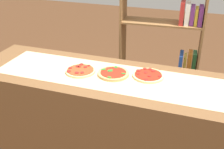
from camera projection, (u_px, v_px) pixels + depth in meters
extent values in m
cube|color=brown|center=(112.00, 124.00, 2.41)|extent=(2.33, 0.69, 0.92)
cube|color=tan|center=(112.00, 77.00, 2.20)|extent=(1.89, 0.47, 0.00)
cylinder|color=#E5C17F|center=(80.00, 71.00, 2.26)|extent=(0.24, 0.24, 0.02)
cylinder|color=red|center=(80.00, 70.00, 2.26)|extent=(0.22, 0.22, 0.00)
cylinder|color=maroon|center=(85.00, 67.00, 2.30)|extent=(0.03, 0.03, 0.00)
cylinder|color=maroon|center=(78.00, 66.00, 2.31)|extent=(0.03, 0.03, 0.00)
cylinder|color=maroon|center=(89.00, 65.00, 2.32)|extent=(0.03, 0.03, 0.00)
cylinder|color=maroon|center=(79.00, 67.00, 2.30)|extent=(0.03, 0.03, 0.00)
cylinder|color=maroon|center=(70.00, 68.00, 2.28)|extent=(0.03, 0.03, 0.00)
cylinder|color=maroon|center=(81.00, 64.00, 2.35)|extent=(0.04, 0.04, 0.00)
cylinder|color=maroon|center=(69.00, 71.00, 2.23)|extent=(0.03, 0.03, 0.00)
cylinder|color=maroon|center=(77.00, 73.00, 2.20)|extent=(0.03, 0.03, 0.00)
cylinder|color=maroon|center=(82.00, 73.00, 2.21)|extent=(0.03, 0.03, 0.00)
cylinder|color=tan|center=(113.00, 74.00, 2.22)|extent=(0.25, 0.25, 0.02)
cylinder|color=#AD2314|center=(113.00, 72.00, 2.21)|extent=(0.21, 0.21, 0.00)
ellipsoid|color=#286B23|center=(110.00, 77.00, 2.13)|extent=(0.04, 0.03, 0.00)
ellipsoid|color=#286B23|center=(111.00, 70.00, 2.24)|extent=(0.04, 0.04, 0.00)
ellipsoid|color=#286B23|center=(116.00, 67.00, 2.29)|extent=(0.05, 0.05, 0.00)
ellipsoid|color=#286B23|center=(104.00, 69.00, 2.25)|extent=(0.05, 0.05, 0.00)
ellipsoid|color=#286B23|center=(110.00, 71.00, 2.22)|extent=(0.04, 0.03, 0.00)
ellipsoid|color=#286B23|center=(123.00, 73.00, 2.19)|extent=(0.04, 0.03, 0.00)
ellipsoid|color=#286B23|center=(109.00, 71.00, 2.23)|extent=(0.03, 0.04, 0.00)
cylinder|color=#E5C17F|center=(148.00, 76.00, 2.19)|extent=(0.25, 0.25, 0.02)
cylinder|color=#AD2314|center=(148.00, 75.00, 2.19)|extent=(0.21, 0.21, 0.00)
cylinder|color=maroon|center=(146.00, 72.00, 2.21)|extent=(0.03, 0.03, 0.00)
cylinder|color=maroon|center=(146.00, 79.00, 2.11)|extent=(0.03, 0.03, 0.00)
cylinder|color=maroon|center=(153.00, 71.00, 2.24)|extent=(0.03, 0.03, 0.00)
cylinder|color=maroon|center=(160.00, 76.00, 2.15)|extent=(0.03, 0.03, 0.00)
cylinder|color=maroon|center=(138.00, 73.00, 2.20)|extent=(0.03, 0.03, 0.00)
cylinder|color=maroon|center=(150.00, 69.00, 2.27)|extent=(0.03, 0.03, 0.00)
cylinder|color=maroon|center=(149.00, 76.00, 2.16)|extent=(0.03, 0.03, 0.00)
cylinder|color=maroon|center=(145.00, 69.00, 2.27)|extent=(0.03, 0.03, 0.00)
cylinder|color=maroon|center=(138.00, 70.00, 2.24)|extent=(0.04, 0.04, 0.00)
cube|color=brown|center=(199.00, 52.00, 2.88)|extent=(0.04, 0.26, 1.67)
cube|color=brown|center=(123.00, 44.00, 3.08)|extent=(0.04, 0.26, 1.67)
cube|color=brown|center=(154.00, 112.00, 3.36)|extent=(0.81, 0.31, 0.02)
cube|color=orange|center=(188.00, 108.00, 3.21)|extent=(0.04, 0.19, 0.24)
cube|color=orange|center=(184.00, 107.00, 3.22)|extent=(0.06, 0.20, 0.25)
cube|color=gold|center=(179.00, 108.00, 3.24)|extent=(0.05, 0.21, 0.19)
cube|color=#234799|center=(175.00, 108.00, 3.25)|extent=(0.05, 0.15, 0.18)
cube|color=#2D753D|center=(171.00, 105.00, 3.25)|extent=(0.05, 0.18, 0.26)
cube|color=silver|center=(167.00, 107.00, 3.28)|extent=(0.04, 0.15, 0.16)
cube|color=brown|center=(158.00, 71.00, 3.10)|extent=(0.81, 0.31, 0.02)
cube|color=#2D753D|center=(194.00, 64.00, 2.95)|extent=(0.05, 0.15, 0.25)
cube|color=orange|center=(189.00, 63.00, 2.96)|extent=(0.05, 0.15, 0.26)
cube|color=gold|center=(185.00, 64.00, 2.99)|extent=(0.03, 0.15, 0.21)
cube|color=#234799|center=(181.00, 63.00, 2.99)|extent=(0.05, 0.21, 0.23)
cube|color=brown|center=(162.00, 23.00, 2.85)|extent=(0.81, 0.31, 0.02)
cube|color=#753384|center=(201.00, 16.00, 2.72)|extent=(0.05, 0.19, 0.18)
cube|color=gold|center=(196.00, 16.00, 2.73)|extent=(0.04, 0.16, 0.17)
cube|color=#753384|center=(192.00, 15.00, 2.74)|extent=(0.05, 0.16, 0.18)
cube|color=silver|center=(187.00, 13.00, 2.74)|extent=(0.05, 0.20, 0.21)
cube|color=#B22823|center=(182.00, 12.00, 2.75)|extent=(0.05, 0.20, 0.22)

